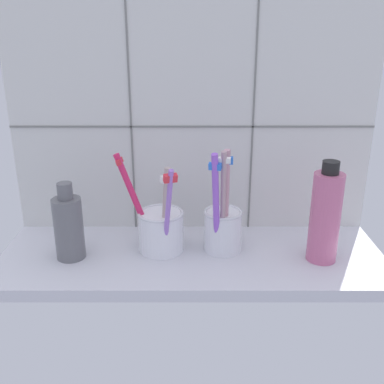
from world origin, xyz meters
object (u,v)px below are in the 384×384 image
(toothbrush_cup_left, at_px, (160,228))
(ceramic_vase, at_px, (69,226))
(soap_bottle, at_px, (325,216))
(toothbrush_cup_right, at_px, (223,226))

(toothbrush_cup_left, bearing_deg, ceramic_vase, -170.98)
(ceramic_vase, distance_m, soap_bottle, 0.41)
(toothbrush_cup_right, xyz_separation_m, soap_bottle, (0.16, -0.03, 0.03))
(toothbrush_cup_left, bearing_deg, soap_bottle, -6.59)
(ceramic_vase, bearing_deg, toothbrush_cup_right, 4.80)
(toothbrush_cup_left, bearing_deg, toothbrush_cup_right, -1.24)
(toothbrush_cup_right, distance_m, ceramic_vase, 0.25)
(soap_bottle, bearing_deg, toothbrush_cup_left, 173.41)
(toothbrush_cup_left, xyz_separation_m, ceramic_vase, (-0.15, -0.02, 0.01))
(toothbrush_cup_right, height_order, ceramic_vase, toothbrush_cup_right)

